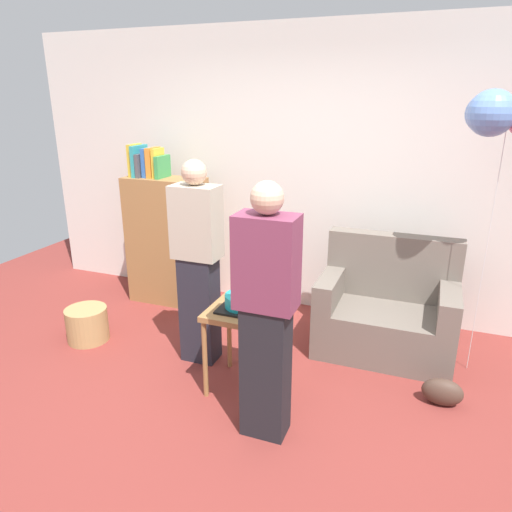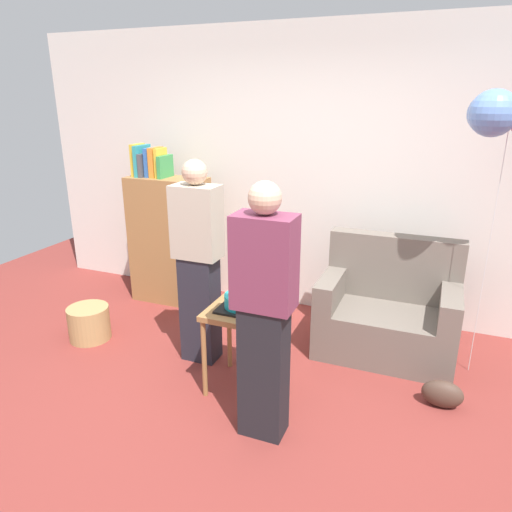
{
  "view_description": "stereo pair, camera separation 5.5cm",
  "coord_description": "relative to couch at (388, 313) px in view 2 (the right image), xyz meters",
  "views": [
    {
      "loc": [
        1.14,
        -2.36,
        2.07
      ],
      "look_at": [
        -0.03,
        0.69,
        0.95
      ],
      "focal_mm": 33.08,
      "sensor_mm": 36.0,
      "label": 1
    },
    {
      "loc": [
        1.19,
        -2.34,
        2.07
      ],
      "look_at": [
        -0.03,
        0.69,
        0.95
      ],
      "focal_mm": 33.08,
      "sensor_mm": 36.0,
      "label": 2
    }
  ],
  "objects": [
    {
      "name": "ground_plane",
      "position": [
        -0.87,
        -1.38,
        -0.34
      ],
      "size": [
        8.0,
        8.0,
        0.0
      ],
      "primitive_type": "plane",
      "color": "maroon"
    },
    {
      "name": "wall_back",
      "position": [
        -0.87,
        0.67,
        1.01
      ],
      "size": [
        6.0,
        0.1,
        2.7
      ],
      "primitive_type": "cube",
      "color": "silver",
      "rests_on": "ground_plane"
    },
    {
      "name": "couch",
      "position": [
        0.0,
        0.0,
        0.0
      ],
      "size": [
        1.1,
        0.7,
        0.96
      ],
      "color": "#6B6056",
      "rests_on": "ground_plane"
    },
    {
      "name": "bookshelf",
      "position": [
        -2.24,
        0.24,
        0.35
      ],
      "size": [
        0.8,
        0.36,
        1.61
      ],
      "color": "olive",
      "rests_on": "ground_plane"
    },
    {
      "name": "side_table",
      "position": [
        -0.91,
        -0.95,
        0.2
      ],
      "size": [
        0.48,
        0.48,
        0.64
      ],
      "color": "olive",
      "rests_on": "ground_plane"
    },
    {
      "name": "birthday_cake",
      "position": [
        -0.91,
        -0.95,
        0.35
      ],
      "size": [
        0.32,
        0.32,
        0.17
      ],
      "color": "black",
      "rests_on": "side_table"
    },
    {
      "name": "person_blowing_candles",
      "position": [
        -1.39,
        -0.7,
        0.49
      ],
      "size": [
        0.36,
        0.22,
        1.63
      ],
      "rotation": [
        0.0,
        0.0,
        -0.14
      ],
      "color": "#23232D",
      "rests_on": "ground_plane"
    },
    {
      "name": "person_holding_cake",
      "position": [
        -0.59,
        -1.35,
        0.49
      ],
      "size": [
        0.36,
        0.22,
        1.63
      ],
      "rotation": [
        0.0,
        0.0,
        3.35
      ],
      "color": "black",
      "rests_on": "ground_plane"
    },
    {
      "name": "wicker_basket",
      "position": [
        -2.47,
        -0.79,
        -0.19
      ],
      "size": [
        0.36,
        0.36,
        0.3
      ],
      "primitive_type": "cylinder",
      "color": "#A88451",
      "rests_on": "ground_plane"
    },
    {
      "name": "handbag",
      "position": [
        0.48,
        -0.65,
        -0.24
      ],
      "size": [
        0.28,
        0.14,
        0.2
      ],
      "primitive_type": "ellipsoid",
      "color": "#473328",
      "rests_on": "ground_plane"
    },
    {
      "name": "balloon_bunch",
      "position": [
        0.64,
        -0.1,
        1.61
      ],
      "size": [
        0.56,
        0.47,
        2.11
      ],
      "color": "silver",
      "rests_on": "ground_plane"
    }
  ]
}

